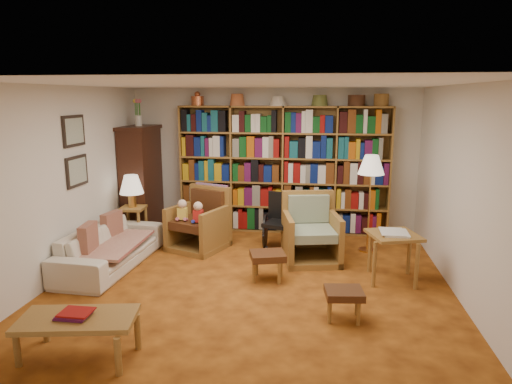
% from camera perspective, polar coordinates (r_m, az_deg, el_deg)
% --- Properties ---
extents(floor, '(5.00, 5.00, 0.00)m').
position_cam_1_polar(floor, '(6.03, -0.50, -11.14)').
color(floor, '#B5621B').
rests_on(floor, ground).
extents(ceiling, '(5.00, 5.00, 0.00)m').
position_cam_1_polar(ceiling, '(5.55, -0.55, 13.34)').
color(ceiling, white).
rests_on(ceiling, wall_back).
extents(wall_back, '(5.00, 0.00, 5.00)m').
position_cam_1_polar(wall_back, '(8.11, 2.09, 4.02)').
color(wall_back, silver).
rests_on(wall_back, floor).
extents(wall_front, '(5.00, 0.00, 5.00)m').
position_cam_1_polar(wall_front, '(3.29, -7.03, -7.89)').
color(wall_front, silver).
rests_on(wall_front, floor).
extents(wall_left, '(0.00, 5.00, 5.00)m').
position_cam_1_polar(wall_left, '(6.51, -22.85, 1.14)').
color(wall_left, silver).
rests_on(wall_left, floor).
extents(wall_right, '(0.00, 5.00, 5.00)m').
position_cam_1_polar(wall_right, '(5.85, 24.50, -0.13)').
color(wall_right, silver).
rests_on(wall_right, floor).
extents(bookshelf, '(3.60, 0.30, 2.42)m').
position_cam_1_polar(bookshelf, '(7.93, 3.40, 3.25)').
color(bookshelf, olive).
rests_on(bookshelf, floor).
extents(curio_cabinet, '(0.50, 0.95, 2.40)m').
position_cam_1_polar(curio_cabinet, '(8.22, -14.15, 1.68)').
color(curio_cabinet, '#32190D').
rests_on(curio_cabinet, floor).
extents(framed_pictures, '(0.03, 0.52, 0.97)m').
position_cam_1_polar(framed_pictures, '(6.70, -21.65, 4.77)').
color(framed_pictures, black).
rests_on(framed_pictures, wall_left).
extents(sofa, '(1.99, 0.87, 0.57)m').
position_cam_1_polar(sofa, '(6.76, -17.72, -6.55)').
color(sofa, beige).
rests_on(sofa, floor).
extents(sofa_throw, '(0.73, 1.34, 0.04)m').
position_cam_1_polar(sofa_throw, '(6.74, -17.34, -6.47)').
color(sofa_throw, beige).
rests_on(sofa_throw, sofa).
extents(cushion_left, '(0.19, 0.39, 0.38)m').
position_cam_1_polar(cushion_left, '(7.07, -17.54, -4.34)').
color(cushion_left, maroon).
rests_on(cushion_left, sofa).
extents(cushion_right, '(0.17, 0.41, 0.40)m').
position_cam_1_polar(cushion_right, '(6.47, -20.18, -6.01)').
color(cushion_right, maroon).
rests_on(cushion_right, sofa).
extents(side_table_lamp, '(0.41, 0.41, 0.60)m').
position_cam_1_polar(side_table_lamp, '(7.68, -15.09, -3.05)').
color(side_table_lamp, olive).
rests_on(side_table_lamp, floor).
extents(table_lamp, '(0.38, 0.38, 0.52)m').
position_cam_1_polar(table_lamp, '(7.56, -15.31, 0.79)').
color(table_lamp, gold).
rests_on(table_lamp, side_table_lamp).
extents(armchair_leather, '(1.04, 1.04, 0.97)m').
position_cam_1_polar(armchair_leather, '(7.29, -7.04, -3.82)').
color(armchair_leather, olive).
rests_on(armchair_leather, floor).
extents(armchair_sage, '(0.95, 0.96, 0.97)m').
position_cam_1_polar(armchair_sage, '(6.78, 6.96, -5.25)').
color(armchair_sage, olive).
rests_on(armchair_sage, floor).
extents(wheelchair, '(0.55, 0.71, 0.89)m').
position_cam_1_polar(wheelchair, '(7.12, 3.07, -4.05)').
color(wheelchair, black).
rests_on(wheelchair, floor).
extents(floor_lamp, '(0.40, 0.40, 1.50)m').
position_cam_1_polar(floor_lamp, '(7.06, 14.20, 2.84)').
color(floor_lamp, gold).
rests_on(floor_lamp, floor).
extents(side_table_papers, '(0.73, 0.73, 0.66)m').
position_cam_1_polar(side_table_papers, '(6.15, 16.80, -5.86)').
color(side_table_papers, olive).
rests_on(side_table_papers, floor).
extents(footstool_a, '(0.52, 0.48, 0.37)m').
position_cam_1_polar(footstool_a, '(5.99, 1.47, -8.20)').
color(footstool_a, '#4B2814').
rests_on(footstool_a, floor).
extents(footstool_b, '(0.44, 0.38, 0.34)m').
position_cam_1_polar(footstool_b, '(5.08, 10.95, -12.54)').
color(footstool_b, '#4B2814').
rests_on(footstool_b, floor).
extents(coffee_table, '(1.11, 0.69, 0.46)m').
position_cam_1_polar(coffee_table, '(4.59, -21.39, -14.88)').
color(coffee_table, olive).
rests_on(coffee_table, floor).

